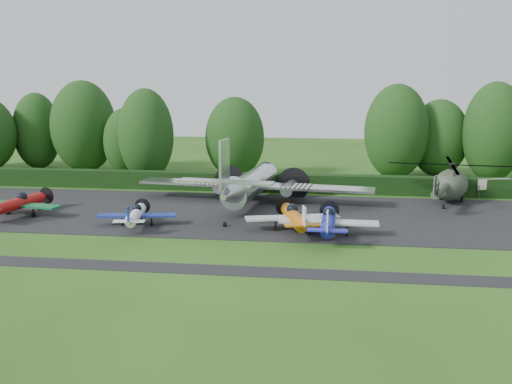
# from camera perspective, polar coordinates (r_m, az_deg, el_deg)

# --- Properties ---
(ground) EXTENTS (160.00, 160.00, 0.00)m
(ground) POSITION_cam_1_polar(r_m,az_deg,el_deg) (44.09, -6.82, -5.06)
(ground) COLOR #264E15
(ground) RESTS_ON ground
(apron) EXTENTS (70.00, 18.00, 0.01)m
(apron) POSITION_cam_1_polar(r_m,az_deg,el_deg) (53.51, -4.22, -2.09)
(apron) COLOR black
(apron) RESTS_ON ground
(taxiway_verge) EXTENTS (70.00, 2.00, 0.00)m
(taxiway_verge) POSITION_cam_1_polar(r_m,az_deg,el_deg) (38.57, -9.00, -7.52)
(taxiway_verge) COLOR black
(taxiway_verge) RESTS_ON ground
(hedgerow) EXTENTS (90.00, 1.60, 2.00)m
(hedgerow) POSITION_cam_1_polar(r_m,az_deg,el_deg) (64.09, -2.26, 0.15)
(hedgerow) COLOR black
(hedgerow) RESTS_ON ground
(transport_plane) EXTENTS (24.03, 18.42, 7.70)m
(transport_plane) POSITION_cam_1_polar(r_m,az_deg,el_deg) (56.23, -0.50, 0.82)
(transport_plane) COLOR silver
(transport_plane) RESTS_ON ground
(light_plane_red) EXTENTS (7.76, 8.16, 2.98)m
(light_plane_red) POSITION_cam_1_polar(r_m,az_deg,el_deg) (55.92, -22.76, -1.07)
(light_plane_red) COLOR #A9110F
(light_plane_red) RESTS_ON ground
(light_plane_white) EXTENTS (6.64, 6.98, 2.55)m
(light_plane_white) POSITION_cam_1_polar(r_m,az_deg,el_deg) (49.23, -11.91, -2.22)
(light_plane_white) COLOR white
(light_plane_white) RESTS_ON ground
(light_plane_orange) EXTENTS (7.82, 8.22, 3.00)m
(light_plane_orange) POSITION_cam_1_polar(r_m,az_deg,el_deg) (46.76, 3.81, -2.47)
(light_plane_orange) COLOR #BF660B
(light_plane_orange) RESTS_ON ground
(light_plane_blue) EXTENTS (7.93, 8.34, 3.05)m
(light_plane_blue) POSITION_cam_1_polar(r_m,az_deg,el_deg) (45.48, 7.25, -2.91)
(light_plane_blue) COLOR #1B22A4
(light_plane_blue) RESTS_ON ground
(helicopter) EXTENTS (12.43, 14.55, 4.00)m
(helicopter) POSITION_cam_1_polar(r_m,az_deg,el_deg) (60.48, 18.94, 0.95)
(helicopter) COLOR #3E4837
(helicopter) RESTS_ON ground
(sign_board) EXTENTS (3.65, 0.14, 2.05)m
(sign_board) POSITION_cam_1_polar(r_m,az_deg,el_deg) (64.81, 22.71, 0.65)
(sign_board) COLOR #3F3326
(sign_board) RESTS_ON ground
(tree_0) EXTENTS (7.37, 7.37, 9.84)m
(tree_0) POSITION_cam_1_polar(r_m,az_deg,el_deg) (76.57, 17.81, 5.16)
(tree_0) COLOR black
(tree_0) RESTS_ON ground
(tree_1) EXTENTS (7.33, 7.33, 12.06)m
(tree_1) POSITION_cam_1_polar(r_m,az_deg,el_deg) (74.96, 22.70, 5.56)
(tree_1) COLOR black
(tree_1) RESTS_ON ground
(tree_2) EXTENTS (6.35, 6.35, 10.51)m
(tree_2) POSITION_cam_1_polar(r_m,az_deg,el_deg) (84.66, -21.06, 5.70)
(tree_2) COLOR black
(tree_2) RESTS_ON ground
(tree_3) EXTENTS (5.88, 5.88, 8.75)m
(tree_3) POSITION_cam_1_polar(r_m,az_deg,el_deg) (75.40, -12.82, 4.91)
(tree_3) COLOR black
(tree_3) RESTS_ON ground
(tree_4) EXTENTS (7.90, 7.90, 11.78)m
(tree_4) POSITION_cam_1_polar(r_m,az_deg,el_deg) (73.20, 13.85, 5.87)
(tree_4) COLOR black
(tree_4) RESTS_ON ground
(tree_6) EXTENTS (6.74, 6.74, 11.26)m
(tree_6) POSITION_cam_1_polar(r_m,az_deg,el_deg) (71.00, -10.96, 5.62)
(tree_6) COLOR black
(tree_6) RESTS_ON ground
(tree_8) EXTENTS (8.58, 8.58, 12.18)m
(tree_8) POSITION_cam_1_polar(r_m,az_deg,el_deg) (79.79, -16.86, 6.28)
(tree_8) COLOR black
(tree_8) RESTS_ON ground
(tree_9) EXTENTS (7.46, 7.46, 10.16)m
(tree_9) POSITION_cam_1_polar(r_m,az_deg,el_deg) (72.11, -2.13, 5.46)
(tree_9) COLOR black
(tree_9) RESTS_ON ground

